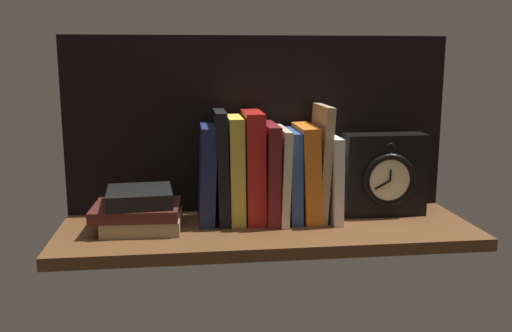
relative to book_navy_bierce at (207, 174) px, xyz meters
The scene contains 14 objects.
ground_plane 17.79cm from the book_navy_bierce, 22.25° to the right, with size 87.39×29.27×2.50cm, color brown.
back_panel 18.03cm from the book_navy_bierce, 35.84° to the left, with size 87.39×1.20×39.96cm, color black.
book_navy_bierce is the anchor object (origin of this frame).
book_black_skeptic 3.49cm from the book_navy_bierce, ahead, with size 2.34×12.74×24.06cm, color black.
book_yellow_seinlanguage 6.21cm from the book_navy_bierce, ahead, with size 3.12×12.11×22.79cm, color gold.
book_red_requiem 10.09cm from the book_navy_bierce, ahead, with size 3.96×13.10×23.79cm, color red.
book_maroon_dawkins 13.59cm from the book_navy_bierce, ahead, with size 2.65×15.35×21.16cm, color maroon.
book_cream_twain 16.06cm from the book_navy_bierce, ahead, with size 1.69×16.57×20.24cm, color beige.
book_blue_modern 18.46cm from the book_navy_bierce, ahead, with size 2.49×13.52×19.67cm, color #2D4C8E.
book_orange_pandolfini 21.77cm from the book_navy_bierce, ahead, with size 3.54×14.38×20.70cm, color orange.
book_tan_shortstories 24.86cm from the book_navy_bierce, ahead, with size 1.87×13.59×24.99cm, color tan.
book_white_catcher 27.05cm from the book_navy_bierce, ahead, with size 2.05×16.72×18.59cm, color silver.
framed_clock 39.77cm from the book_navy_bierce, ahead, with size 18.39×7.60×18.39cm.
book_stack_side 16.08cm from the book_navy_bierce, 164.32° to the right, with size 18.34×14.47×8.47cm.
Camera 1 is at (-16.82, -113.51, 35.43)cm, focal length 39.47 mm.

